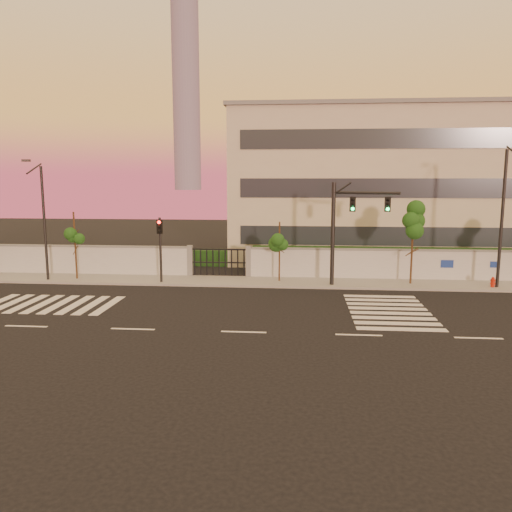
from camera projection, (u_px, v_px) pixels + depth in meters
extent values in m
plane|color=black|center=(244.00, 332.00, 21.92)|extent=(120.00, 120.00, 0.00)
cube|color=gray|center=(261.00, 282.00, 32.25)|extent=(60.00, 3.00, 0.15)
cube|color=#AEB1B6|center=(15.00, 260.00, 35.06)|extent=(25.00, 0.30, 2.00)
cube|color=slate|center=(14.00, 245.00, 34.90)|extent=(25.00, 0.36, 0.12)
cube|color=#AEB1B6|center=(486.00, 267.00, 32.35)|extent=(31.00, 0.30, 2.00)
cube|color=slate|center=(487.00, 251.00, 32.19)|extent=(31.00, 0.36, 0.12)
cube|color=slate|center=(190.00, 261.00, 33.99)|extent=(0.35, 0.35, 2.20)
cube|color=slate|center=(248.00, 262.00, 33.65)|extent=(0.35, 0.35, 2.20)
cube|color=black|center=(392.00, 261.00, 35.29)|extent=(20.00, 2.00, 1.80)
cube|color=black|center=(53.00, 259.00, 37.44)|extent=(12.00, 1.80, 1.40)
cube|color=black|center=(229.00, 258.00, 38.82)|extent=(6.00, 1.50, 1.20)
cube|color=#BEB5A1|center=(378.00, 187.00, 41.90)|extent=(24.00, 12.00, 12.00)
cube|color=#262D38|center=(390.00, 236.00, 36.51)|extent=(22.00, 0.08, 1.40)
cube|color=#262D38|center=(392.00, 188.00, 35.97)|extent=(22.00, 0.08, 1.40)
cube|color=#262D38|center=(394.00, 139.00, 35.43)|extent=(22.00, 0.08, 1.40)
cube|color=slate|center=(381.00, 112.00, 40.96)|extent=(24.40, 12.40, 0.30)
cylinder|color=slate|center=(186.00, 96.00, 294.64)|extent=(16.00, 16.00, 110.00)
cube|color=silver|center=(11.00, 303.00, 26.97)|extent=(0.50, 4.00, 0.02)
cube|color=silver|center=(27.00, 304.00, 26.89)|extent=(0.50, 4.00, 0.02)
cube|color=silver|center=(43.00, 304.00, 26.81)|extent=(0.50, 4.00, 0.02)
cube|color=silver|center=(59.00, 304.00, 26.74)|extent=(0.50, 4.00, 0.02)
cube|color=silver|center=(76.00, 305.00, 26.66)|extent=(0.50, 4.00, 0.02)
cube|color=silver|center=(92.00, 305.00, 26.58)|extent=(0.50, 4.00, 0.02)
cube|color=silver|center=(108.00, 305.00, 26.51)|extent=(0.50, 4.00, 0.02)
cube|color=silver|center=(401.00, 329.00, 22.31)|extent=(4.00, 0.50, 0.02)
cube|color=silver|center=(397.00, 323.00, 23.20)|extent=(4.00, 0.50, 0.02)
cube|color=silver|center=(394.00, 318.00, 24.08)|extent=(4.00, 0.50, 0.02)
cube|color=silver|center=(391.00, 313.00, 24.97)|extent=(4.00, 0.50, 0.02)
cube|color=silver|center=(387.00, 309.00, 25.85)|extent=(4.00, 0.50, 0.02)
cube|color=silver|center=(384.00, 304.00, 26.74)|extent=(4.00, 0.50, 0.02)
cube|color=silver|center=(382.00, 300.00, 27.63)|extent=(4.00, 0.50, 0.02)
cube|color=silver|center=(379.00, 296.00, 28.51)|extent=(4.00, 0.50, 0.02)
cube|color=silver|center=(26.00, 326.00, 22.77)|extent=(2.00, 0.15, 0.01)
cube|color=silver|center=(133.00, 329.00, 22.34)|extent=(2.00, 0.15, 0.01)
cube|color=silver|center=(244.00, 332.00, 21.92)|extent=(2.00, 0.15, 0.01)
cube|color=silver|center=(359.00, 335.00, 21.50)|extent=(2.00, 0.15, 0.01)
cube|color=silver|center=(479.00, 338.00, 21.07)|extent=(2.00, 0.15, 0.01)
cylinder|color=#382314|center=(75.00, 247.00, 32.65)|extent=(0.11, 0.11, 4.55)
sphere|color=#174012|center=(74.00, 226.00, 32.44)|extent=(1.01, 1.01, 1.01)
sphere|color=#174012|center=(81.00, 236.00, 32.70)|extent=(0.77, 0.77, 0.77)
sphere|color=#174012|center=(70.00, 233.00, 32.40)|extent=(0.73, 0.73, 0.73)
cylinder|color=#382314|center=(279.00, 253.00, 31.93)|extent=(0.11, 0.11, 3.96)
sphere|color=#174012|center=(280.00, 234.00, 31.75)|extent=(0.97, 0.97, 0.97)
sphere|color=#174012|center=(284.00, 243.00, 31.99)|extent=(0.74, 0.74, 0.74)
sphere|color=#174012|center=(275.00, 241.00, 31.70)|extent=(0.71, 0.71, 0.71)
cylinder|color=#382314|center=(412.00, 246.00, 31.04)|extent=(0.12, 0.12, 5.07)
sphere|color=#174012|center=(413.00, 222.00, 30.80)|extent=(1.12, 1.12, 1.12)
sphere|color=#174012|center=(418.00, 233.00, 31.09)|extent=(0.86, 0.86, 0.86)
sphere|color=#174012|center=(408.00, 230.00, 30.76)|extent=(0.82, 0.82, 0.82)
cylinder|color=black|center=(333.00, 235.00, 30.62)|extent=(0.25, 0.25, 6.45)
cylinder|color=black|center=(367.00, 193.00, 30.06)|extent=(3.78, 1.50, 0.17)
cube|color=black|center=(353.00, 204.00, 30.18)|extent=(0.36, 0.19, 0.94)
sphere|color=#0CF259|center=(353.00, 209.00, 30.12)|extent=(0.21, 0.21, 0.21)
cube|color=black|center=(388.00, 204.00, 30.01)|extent=(0.36, 0.19, 0.94)
sphere|color=#0CF259|center=(388.00, 209.00, 29.94)|extent=(0.21, 0.21, 0.21)
cylinder|color=black|center=(161.00, 251.00, 31.58)|extent=(0.15, 0.15, 4.27)
cube|color=black|center=(160.00, 227.00, 31.29)|extent=(0.33, 0.17, 0.85)
sphere|color=red|center=(159.00, 223.00, 31.14)|extent=(0.19, 0.19, 0.19)
cylinder|color=black|center=(45.00, 225.00, 32.11)|extent=(0.17, 0.17, 7.47)
cylinder|color=black|center=(34.00, 169.00, 30.74)|extent=(0.09, 1.79, 0.73)
cube|color=#3F3F44|center=(26.00, 160.00, 29.84)|extent=(0.47, 0.23, 0.14)
cylinder|color=black|center=(502.00, 221.00, 29.76)|extent=(0.19, 0.19, 8.38)
cylinder|color=#AE1C0B|center=(493.00, 285.00, 30.35)|extent=(0.23, 0.23, 0.52)
cylinder|color=#AE1C0B|center=(493.00, 280.00, 30.30)|extent=(0.29, 0.29, 0.10)
sphere|color=#AE1C0B|center=(493.00, 278.00, 30.28)|extent=(0.19, 0.19, 0.19)
cylinder|color=#AE1C0B|center=(493.00, 284.00, 30.33)|extent=(0.31, 0.20, 0.10)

